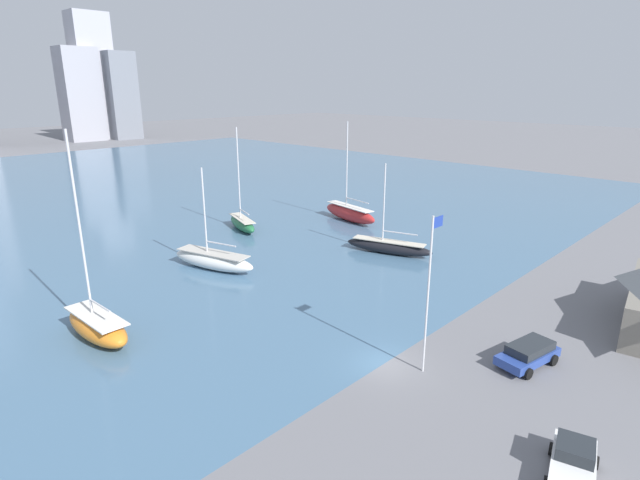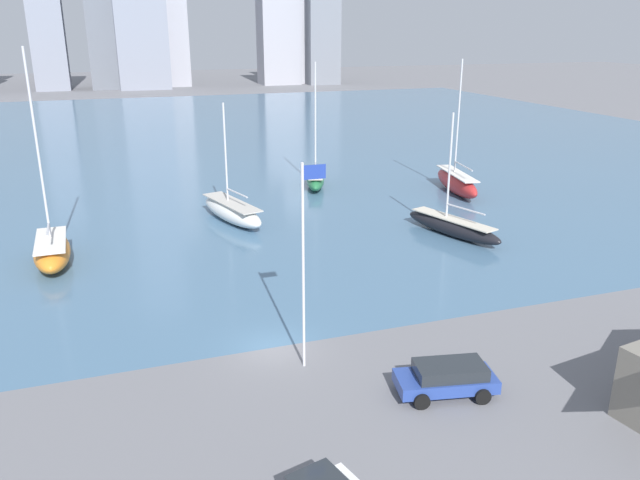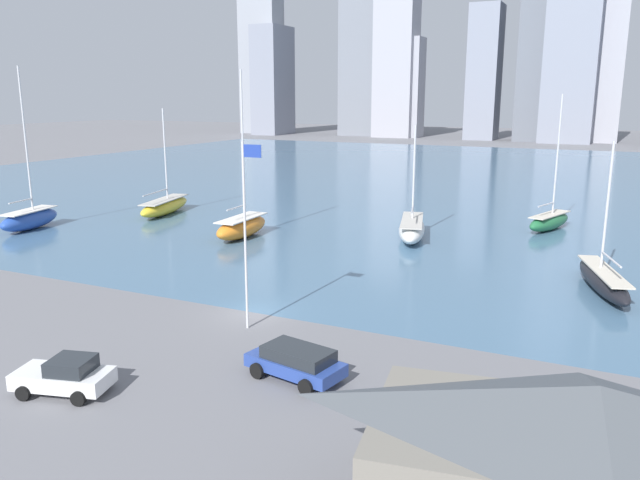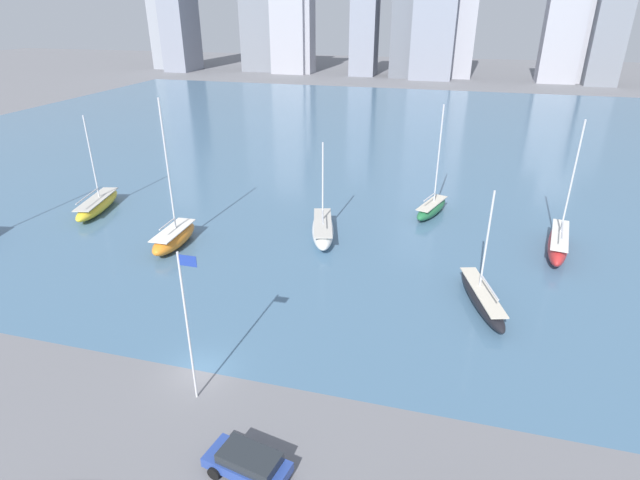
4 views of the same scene
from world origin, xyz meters
The scene contains 10 objects.
ground_plane centered at (0.00, 0.00, 0.00)m, with size 500.00×500.00×0.00m, color slate.
harbor_water centered at (0.00, 70.00, 0.00)m, with size 180.00×140.00×0.00m.
flag_pole centered at (1.09, -2.43, 5.91)m, with size 1.24×0.14×10.85m.
sailboat_black centered at (19.61, 14.18, 0.85)m, with size 4.71×10.32×10.35m.
sailboat_white centered at (2.66, 24.45, 0.99)m, with size 5.01×10.44×10.68m.
sailboat_green centered at (14.08, 34.36, 0.95)m, with size 4.33×8.12×13.50m.
sailboat_orange centered at (-12.27, 17.95, 1.09)m, with size 2.84×8.07×15.70m.
sailboat_red centered at (27.61, 27.00, 1.18)m, with size 3.76×10.66×13.91m.
parked_wagon_blue centered at (6.74, -7.20, 0.89)m, with size 5.09×3.08×1.61m.
parked_pickup_white centered at (-2.11, -13.01, 0.84)m, with size 4.70×3.08×1.71m.
Camera 1 is at (-25.18, -18.02, 18.43)m, focal length 28.00 mm.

